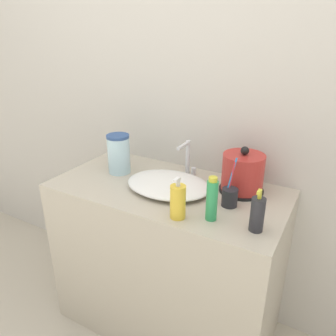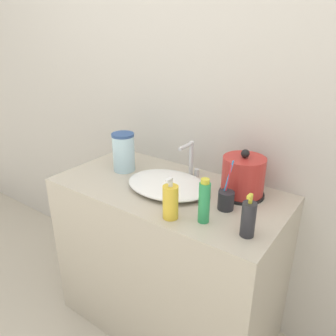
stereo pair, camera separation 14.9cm
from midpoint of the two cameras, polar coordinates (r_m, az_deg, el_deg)
The scene contains 10 objects.
wall_back at distance 1.65m, azimuth 8.93°, elevation 15.39°, with size 6.00×0.04×2.60m.
vanity_counter at distance 1.76m, azimuth 2.44°, elevation -15.60°, with size 1.10×0.56×0.83m.
sink_basin at distance 1.51m, azimuth 2.80°, elevation -2.91°, with size 0.40×0.31×0.05m.
faucet at distance 1.63m, azimuth 6.63°, elevation 1.71°, with size 0.06×0.12×0.18m.
electric_kettle at distance 1.49m, azimuth 15.75°, elevation -1.71°, with size 0.20×0.20×0.22m.
toothbrush_cup at distance 1.38m, azimuth 13.17°, elevation -5.45°, with size 0.07×0.07×0.21m.
lotion_bottle at distance 1.27m, azimuth 3.82°, elevation -5.96°, with size 0.06×0.06×0.17m.
shampoo_bottle at distance 1.22m, azimuth 17.30°, elevation -8.57°, with size 0.05×0.05×0.17m.
mouthwash_bottle at distance 1.25m, azimuth 9.75°, elevation -5.87°, with size 0.04×0.04×0.18m.
water_pitcher at distance 1.70m, azimuth -5.25°, elevation 2.74°, with size 0.12×0.12×0.20m.
Camera 2 is at (0.81, -0.84, 1.51)m, focal length 35.00 mm.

